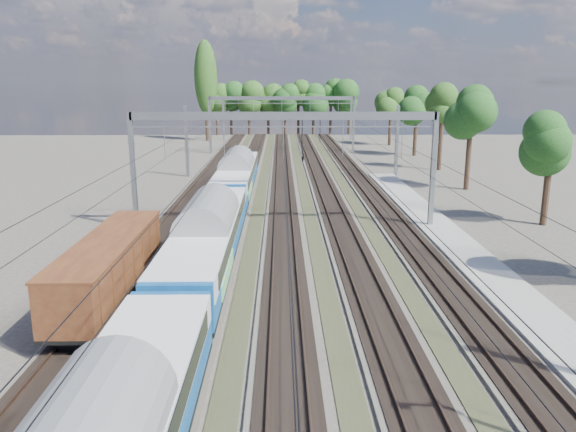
{
  "coord_description": "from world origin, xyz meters",
  "views": [
    {
      "loc": [
        -0.24,
        -12.58,
        11.17
      ],
      "look_at": [
        0.23,
        22.42,
        2.8
      ],
      "focal_mm": 35.0,
      "sensor_mm": 36.0,
      "label": 1
    }
  ],
  "objects_px": {
    "worker": "(303,156)",
    "signal_far": "(320,124)",
    "emu_train": "(207,231)",
    "freight_boxcar": "(110,266)",
    "signal_near": "(302,129)"
  },
  "relations": [
    {
      "from": "signal_near",
      "to": "signal_far",
      "type": "distance_m",
      "value": 19.94
    },
    {
      "from": "emu_train",
      "to": "freight_boxcar",
      "type": "distance_m",
      "value": 6.14
    },
    {
      "from": "signal_near",
      "to": "worker",
      "type": "bearing_deg",
      "value": -77.88
    },
    {
      "from": "worker",
      "to": "signal_far",
      "type": "height_order",
      "value": "signal_far"
    },
    {
      "from": "signal_far",
      "to": "emu_train",
      "type": "bearing_deg",
      "value": -83.38
    },
    {
      "from": "worker",
      "to": "signal_far",
      "type": "relative_size",
      "value": 0.33
    },
    {
      "from": "freight_boxcar",
      "to": "signal_near",
      "type": "height_order",
      "value": "signal_near"
    },
    {
      "from": "signal_near",
      "to": "signal_far",
      "type": "xyz_separation_m",
      "value": [
        4.14,
        19.49,
        -0.74
      ]
    },
    {
      "from": "emu_train",
      "to": "freight_boxcar",
      "type": "xyz_separation_m",
      "value": [
        -4.5,
        -4.12,
        -0.72
      ]
    },
    {
      "from": "worker",
      "to": "signal_far",
      "type": "xyz_separation_m",
      "value": [
        4.28,
        26.69,
        2.51
      ]
    },
    {
      "from": "signal_near",
      "to": "signal_far",
      "type": "height_order",
      "value": "signal_near"
    },
    {
      "from": "worker",
      "to": "signal_far",
      "type": "distance_m",
      "value": 27.15
    },
    {
      "from": "worker",
      "to": "signal_near",
      "type": "height_order",
      "value": "signal_near"
    },
    {
      "from": "freight_boxcar",
      "to": "signal_far",
      "type": "relative_size",
      "value": 2.4
    },
    {
      "from": "emu_train",
      "to": "signal_far",
      "type": "distance_m",
      "value": 76.23
    }
  ]
}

